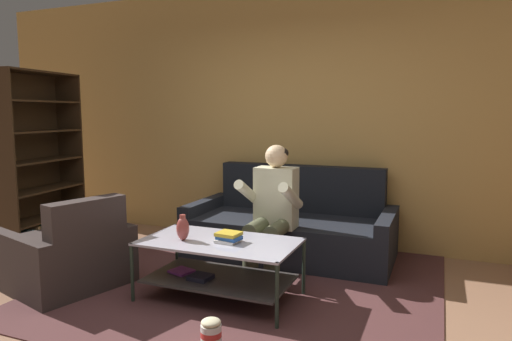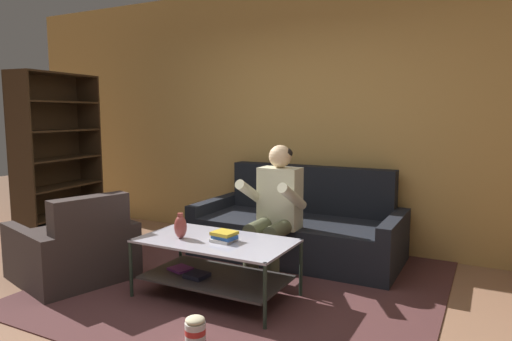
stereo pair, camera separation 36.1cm
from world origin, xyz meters
The scene contains 11 objects.
ground centered at (0.00, 0.00, 0.00)m, with size 16.80×16.80×0.00m, color #A17357.
back_partition centered at (0.00, 2.46, 1.45)m, with size 8.40×0.12×2.90m, color tan.
couch centered at (0.10, 1.90, 0.28)m, with size 2.07×0.97×0.91m.
person_seated_center centered at (0.10, 1.32, 0.64)m, with size 0.50×0.58×1.18m.
coffee_table centered at (-0.09, 0.59, 0.32)m, with size 1.23×0.67×0.48m.
area_rug centered at (0.01, 1.11, 0.01)m, with size 3.15×3.24×0.01m.
vase centered at (-0.35, 0.50, 0.57)m, with size 0.10×0.10×0.20m.
book_stack centered at (0.01, 0.58, 0.52)m, with size 0.20×0.18×0.08m.
bookshelf centered at (-2.60, 1.13, 0.77)m, with size 0.46×1.07×1.92m.
armchair centered at (-1.43, 0.36, 0.26)m, with size 1.12×1.09×0.79m.
popcorn_tub centered at (0.22, -0.12, 0.10)m, with size 0.13×0.13×0.19m.
Camera 2 is at (1.84, -2.37, 1.47)m, focal length 32.00 mm.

